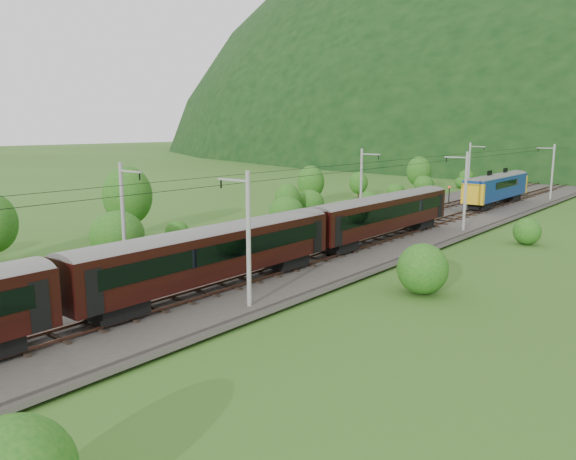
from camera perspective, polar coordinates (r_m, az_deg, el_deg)
The scene contains 14 objects.
ground at distance 38.13m, azimuth -10.77°, elevation -6.13°, with size 600.00×600.00×0.00m, color #36591B.
railbed at distance 44.89m, azimuth -0.94°, elevation -3.22°, with size 14.00×220.00×0.30m, color #38332D.
track_left at distance 46.39m, azimuth -3.21°, elevation -2.51°, with size 2.40×220.00×0.27m.
track_right at distance 43.37m, azimuth 1.48°, elevation -3.41°, with size 2.40×220.00×0.27m.
catenary_left at distance 65.35m, azimuth 7.50°, elevation 4.87°, with size 2.54×192.28×8.00m.
catenary_right at distance 59.82m, azimuth 17.51°, elevation 3.96°, with size 2.54×192.28×8.00m.
overhead_wires at distance 43.77m, azimuth -0.97°, elevation 5.65°, with size 4.83×198.00×0.03m.
mountain_ridge at distance 355.77m, azimuth 14.93°, elevation 8.38°, with size 336.00×280.00×132.00m, color black.
train at distance 29.89m, azimuth -23.12°, elevation -4.72°, with size 2.83×134.80×4.91m.
hazard_post_near at distance 93.09m, azimuth 21.20°, elevation 3.72°, with size 0.15×0.15×1.38m, color red.
hazard_post_far at distance 88.85m, azimuth 20.90°, elevation 3.45°, with size 0.15×0.15×1.38m, color red.
signal at distance 82.16m, azimuth 16.06°, elevation 3.65°, with size 0.25×0.25×2.23m.
vegetation_left at distance 59.27m, azimuth -7.72°, elevation 2.45°, with size 13.46×144.16×6.96m.
vegetation_right at distance 27.34m, azimuth 4.06°, elevation -9.65°, with size 5.07×98.90×3.02m.
Camera 1 is at (28.26, -23.22, 10.76)m, focal length 35.00 mm.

